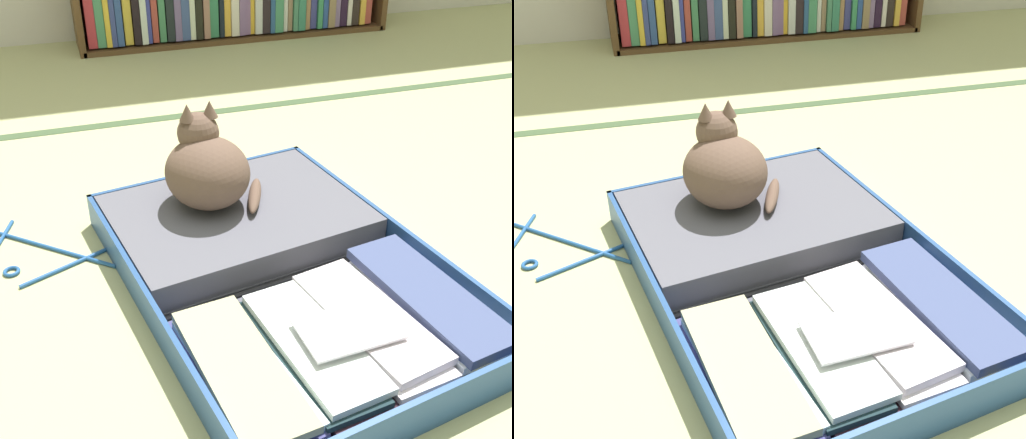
# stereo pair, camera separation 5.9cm
# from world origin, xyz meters

# --- Properties ---
(ground_plane) EXTENTS (10.00, 10.00, 0.00)m
(ground_plane) POSITION_xyz_m (0.00, 0.00, 0.00)
(ground_plane) COLOR #B5B67F
(tatami_border) EXTENTS (4.80, 0.05, 0.00)m
(tatami_border) POSITION_xyz_m (0.00, 1.27, 0.00)
(tatami_border) COLOR #3E5434
(tatami_border) RESTS_ON ground_plane
(open_suitcase) EXTENTS (0.80, 1.06, 0.09)m
(open_suitcase) POSITION_xyz_m (0.10, 0.24, 0.04)
(open_suitcase) COLOR #274C87
(open_suitcase) RESTS_ON ground_plane
(black_cat) EXTENTS (0.28, 0.25, 0.26)m
(black_cat) POSITION_xyz_m (0.01, 0.48, 0.18)
(black_cat) COLOR brown
(black_cat) RESTS_ON open_suitcase
(clothes_hanger) EXTENTS (0.33, 0.31, 0.01)m
(clothes_hanger) POSITION_xyz_m (-0.44, 0.50, 0.01)
(clothes_hanger) COLOR #225394
(clothes_hanger) RESTS_ON ground_plane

